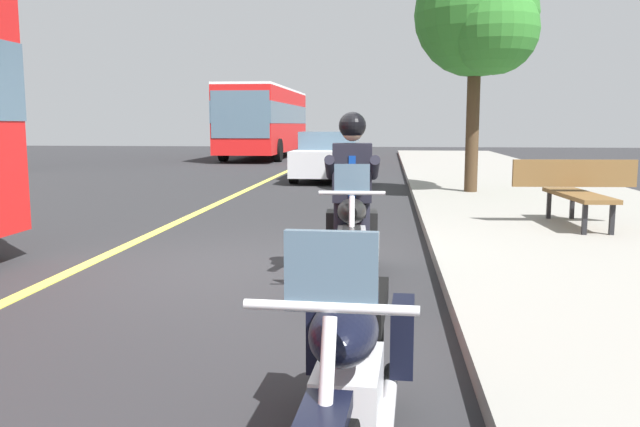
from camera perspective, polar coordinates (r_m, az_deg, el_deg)
name	(u,v)px	position (r m, az deg, el deg)	size (l,w,h in m)	color
ground_plane	(255,271)	(7.30, -5.71, -4.99)	(80.00, 80.00, 0.00)	#28282B
lane_center_stripe	(83,266)	(7.95, -20.03, -4.35)	(60.00, 0.16, 0.01)	#E5DB4C
motorcycle_main	(352,240)	(6.62, 2.81, -2.30)	(2.22, 0.66, 1.26)	black
rider_main	(352,181)	(6.73, 2.82, 2.88)	(0.64, 0.57, 1.74)	black
motorcycle_parked	(350,385)	(3.03, 2.68, -14.74)	(2.22, 0.65, 1.26)	black
bus_far	(266,119)	(31.91, -4.78, 8.27)	(11.05, 2.70, 3.30)	red
car_silver	(330,156)	(19.21, 0.87, 5.07)	(4.60, 1.92, 1.40)	silver
bench_sidewalk	(577,187)	(10.17, 21.56, 2.18)	(1.83, 1.80, 0.95)	brown
street_tree_curbside	(480,19)	(14.60, 13.86, 16.17)	(2.80, 2.60, 5.06)	#42301E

